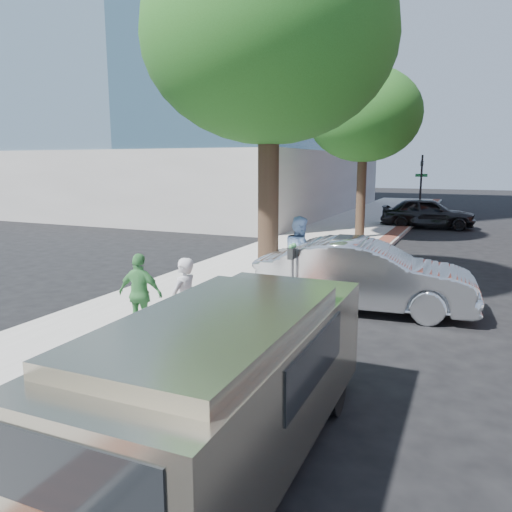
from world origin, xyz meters
The scene contains 16 objects.
ground centered at (0.00, 0.00, 0.00)m, with size 120.00×120.00×0.00m, color black.
sidewalk centered at (-1.50, 8.00, 0.07)m, with size 5.00×60.00×0.15m, color #9E9991.
brick_strip centered at (0.70, 8.00, 0.15)m, with size 0.60×60.00×0.01m, color brown.
curb centered at (1.05, 8.00, 0.07)m, with size 0.10×60.00×0.15m, color gray.
office_tower centered at (-13.00, 22.00, 12.00)m, with size 18.00×22.00×24.00m, color slate.
office_base centered at (-13.00, 22.00, 2.00)m, with size 18.20×22.20×4.00m, color gray.
signal_near centered at (0.90, 22.00, 2.25)m, with size 0.70×0.15×3.80m.
tree_near centered at (-0.60, 1.90, 6.17)m, with size 6.00×6.00×8.51m.
tree_far centered at (-0.50, 12.00, 5.30)m, with size 4.80×4.80×7.14m.
parking_meter centered at (0.60, 0.39, 1.21)m, with size 0.12×0.32×1.47m.
person_gray centered at (-0.38, -2.39, 0.94)m, with size 0.57×0.38×1.57m, color #ACADB1.
person_officer centered at (0.15, 2.16, 1.09)m, with size 0.91×0.71×1.87m, color #9BC0F0.
person_green centered at (-1.48, -2.16, 0.91)m, with size 0.89×0.37×1.53m, color #408D47.
sedan_silver centered at (1.91, 1.58, 0.80)m, with size 1.70×4.88×1.61m, color #B8BCC0.
bg_car centered at (1.77, 17.58, 0.79)m, with size 1.87×4.64×1.58m, color black.
van centered at (1.80, -4.78, 0.98)m, with size 1.92×4.88×1.78m.
Camera 1 is at (4.17, -9.51, 3.31)m, focal length 35.00 mm.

